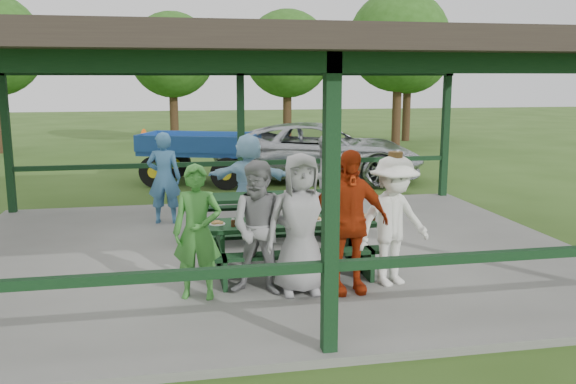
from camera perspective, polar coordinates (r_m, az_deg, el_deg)
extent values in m
plane|color=#2F4D18|center=(10.02, -1.76, -5.93)|extent=(90.00, 90.00, 0.00)
cube|color=slate|center=(10.00, -1.76, -5.66)|extent=(10.00, 8.00, 0.10)
cube|color=black|center=(6.01, 4.01, -1.47)|extent=(0.15, 0.15, 3.00)
cube|color=black|center=(13.73, -24.80, 4.42)|extent=(0.15, 0.15, 3.00)
cube|color=black|center=(13.42, -4.43, 5.25)|extent=(0.15, 0.15, 3.00)
cube|color=black|center=(14.76, 14.50, 5.44)|extent=(0.15, 0.15, 3.00)
cube|color=black|center=(6.04, -18.89, -7.89)|extent=(4.65, 0.10, 0.10)
cube|color=black|center=(7.15, 22.94, -5.28)|extent=(4.65, 0.10, 0.10)
cube|color=black|center=(13.43, -14.62, 2.36)|extent=(4.65, 0.10, 0.10)
cube|color=black|center=(13.97, 5.45, 2.97)|extent=(4.65, 0.10, 0.10)
cube|color=black|center=(5.88, 4.19, 11.99)|extent=(9.80, 0.15, 0.20)
cube|color=black|center=(13.37, -4.51, 11.24)|extent=(9.80, 0.15, 0.20)
cube|color=#2D2420|center=(9.61, -1.87, 12.81)|extent=(10.60, 8.60, 0.24)
cube|color=black|center=(8.68, 0.25, -2.93)|extent=(2.37, 0.75, 0.06)
cube|color=black|center=(8.23, 1.01, -5.81)|extent=(2.37, 0.28, 0.05)
cube|color=black|center=(9.28, -0.42, -3.90)|extent=(2.37, 0.28, 0.05)
cube|color=black|center=(8.64, -6.32, -5.43)|extent=(0.06, 0.70, 0.75)
cube|color=black|center=(9.01, 6.54, -4.75)|extent=(0.06, 0.70, 0.75)
cube|color=black|center=(8.68, -6.30, -6.38)|extent=(0.06, 1.39, 0.45)
cube|color=black|center=(9.05, 6.52, -5.67)|extent=(0.06, 1.39, 0.45)
cube|color=black|center=(10.59, -2.47, -0.45)|extent=(2.44, 0.75, 0.06)
cube|color=black|center=(10.12, -1.99, -2.69)|extent=(2.44, 0.28, 0.05)
cube|color=black|center=(11.19, -2.89, -1.40)|extent=(2.44, 0.28, 0.05)
cube|color=black|center=(10.56, -8.06, -2.49)|extent=(0.06, 0.70, 0.75)
cube|color=black|center=(10.86, 2.99, -2.04)|extent=(0.06, 0.70, 0.75)
cube|color=black|center=(10.60, -8.04, -3.28)|extent=(0.06, 1.39, 0.45)
cube|color=black|center=(10.89, 2.98, -2.80)|extent=(0.06, 1.39, 0.45)
cylinder|color=white|center=(8.54, -6.64, -2.99)|extent=(0.22, 0.22, 0.01)
torus|color=#A4773A|center=(8.51, -6.90, -2.88)|extent=(0.10, 0.10, 0.03)
torus|color=#A4773A|center=(8.52, -6.36, -2.86)|extent=(0.10, 0.10, 0.03)
torus|color=#A4773A|center=(8.58, -6.67, -2.77)|extent=(0.10, 0.10, 0.03)
cylinder|color=white|center=(8.63, -1.34, -2.77)|extent=(0.22, 0.22, 0.01)
torus|color=#A4773A|center=(8.60, -1.59, -2.67)|extent=(0.10, 0.10, 0.03)
torus|color=#A4773A|center=(8.61, -1.06, -2.64)|extent=(0.10, 0.10, 0.03)
torus|color=#A4773A|center=(8.67, -1.39, -2.56)|extent=(0.10, 0.10, 0.03)
cylinder|color=white|center=(8.75, 2.51, -2.59)|extent=(0.22, 0.22, 0.01)
torus|color=#A4773A|center=(8.71, 2.28, -2.49)|extent=(0.10, 0.10, 0.03)
torus|color=#A4773A|center=(8.73, 2.80, -2.47)|extent=(0.10, 0.10, 0.03)
torus|color=#A4773A|center=(8.79, 2.44, -2.39)|extent=(0.10, 0.10, 0.03)
cylinder|color=white|center=(8.97, 7.51, -2.35)|extent=(0.22, 0.22, 0.01)
torus|color=#A4773A|center=(8.93, 7.31, -2.25)|extent=(0.10, 0.10, 0.03)
torus|color=#A4773A|center=(8.95, 7.79, -2.22)|extent=(0.10, 0.10, 0.03)
torus|color=#A4773A|center=(9.00, 7.42, -2.15)|extent=(0.10, 0.10, 0.03)
cylinder|color=#381E0F|center=(8.37, -5.16, -2.92)|extent=(0.06, 0.06, 0.10)
cylinder|color=#381E0F|center=(8.38, -4.35, -2.89)|extent=(0.06, 0.06, 0.10)
cylinder|color=#381E0F|center=(8.51, 0.98, -2.66)|extent=(0.06, 0.06, 0.10)
cylinder|color=#381E0F|center=(8.55, 2.16, -2.60)|extent=(0.06, 0.06, 0.10)
cylinder|color=#381E0F|center=(8.80, 8.00, -2.32)|extent=(0.06, 0.06, 0.10)
cone|color=white|center=(8.77, -3.47, -2.27)|extent=(0.09, 0.09, 0.10)
cone|color=white|center=(8.85, -0.18, -2.13)|extent=(0.09, 0.09, 0.10)
cone|color=white|center=(8.98, 3.52, -1.97)|extent=(0.09, 0.09, 0.10)
cone|color=white|center=(9.11, 6.56, -1.83)|extent=(0.09, 0.09, 0.10)
imported|color=#3C8933|center=(7.72, -8.48, -3.74)|extent=(0.70, 0.55, 1.71)
imported|color=gray|center=(7.77, -2.48, -3.43)|extent=(1.01, 0.90, 1.74)
imported|color=#949496|center=(7.81, 1.19, -3.01)|extent=(0.92, 0.62, 1.83)
imported|color=#A12A0C|center=(7.87, 5.60, -2.79)|extent=(1.11, 0.49, 1.87)
imported|color=white|center=(8.25, 9.83, -2.70)|extent=(1.27, 0.96, 1.75)
cylinder|color=brown|center=(8.10, 10.01, 2.93)|extent=(0.40, 0.40, 0.02)
cylinder|color=brown|center=(8.10, 10.03, 3.35)|extent=(0.24, 0.24, 0.11)
imported|color=#96C9E8|center=(11.45, -3.67, 1.16)|extent=(1.70, 0.95, 1.75)
imported|color=teal|center=(11.84, -11.51, 1.31)|extent=(0.69, 0.51, 1.76)
imported|color=#9C9B9E|center=(11.77, 3.37, 1.26)|extent=(0.96, 0.84, 1.68)
imported|color=silver|center=(17.20, 2.95, 3.79)|extent=(6.33, 4.30, 1.61)
cube|color=#1A4593|center=(16.80, -8.27, 3.76)|extent=(3.39, 2.52, 0.13)
cube|color=#1A4593|center=(16.05, -9.14, 4.40)|extent=(2.87, 1.15, 0.44)
cube|color=#1A4593|center=(17.49, -7.52, 4.95)|extent=(2.87, 1.15, 0.44)
cube|color=#1A4593|center=(17.31, -13.11, 4.70)|extent=(0.61, 1.45, 0.44)
cube|color=#1A4593|center=(16.36, -3.20, 4.63)|extent=(0.61, 1.45, 0.44)
cylinder|color=black|center=(16.44, -12.36, 1.87)|extent=(0.84, 0.48, 0.83)
cylinder|color=yellow|center=(16.44, -12.36, 1.87)|extent=(0.37, 0.33, 0.31)
cylinder|color=black|center=(17.95, -10.40, 2.66)|extent=(0.84, 0.48, 0.83)
cylinder|color=yellow|center=(17.95, -10.40, 2.66)|extent=(0.37, 0.33, 0.31)
cylinder|color=black|center=(15.80, -5.77, 1.71)|extent=(0.84, 0.48, 0.83)
cylinder|color=yellow|center=(15.80, -5.77, 1.71)|extent=(0.37, 0.33, 0.31)
cylinder|color=black|center=(17.37, -4.31, 2.54)|extent=(0.84, 0.48, 0.83)
cylinder|color=yellow|center=(17.37, -4.31, 2.54)|extent=(0.37, 0.33, 0.31)
cube|color=#1A4593|center=(16.29, -1.31, 3.27)|extent=(1.05, 0.47, 0.09)
cone|color=#F2590C|center=(17.32, -13.30, 5.06)|extent=(0.18, 0.41, 0.44)
cylinder|color=#322414|center=(26.66, -10.62, 7.34)|extent=(0.36, 0.36, 2.79)
sphere|color=#244F15|center=(26.64, -10.80, 12.50)|extent=(3.57, 3.57, 3.57)
cylinder|color=#322414|center=(25.74, -0.07, 7.43)|extent=(0.36, 0.36, 2.81)
sphere|color=#244F15|center=(25.72, -0.07, 12.81)|extent=(3.60, 3.60, 3.60)
cylinder|color=#322414|center=(25.35, 10.13, 7.60)|extent=(0.36, 0.36, 3.15)
sphere|color=#244F15|center=(25.36, 10.33, 13.72)|extent=(4.03, 4.03, 4.03)
cylinder|color=#322414|center=(28.46, 11.03, 7.70)|extent=(0.36, 0.36, 2.96)
sphere|color=#244F15|center=(28.45, 11.22, 12.82)|extent=(3.79, 3.79, 3.79)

